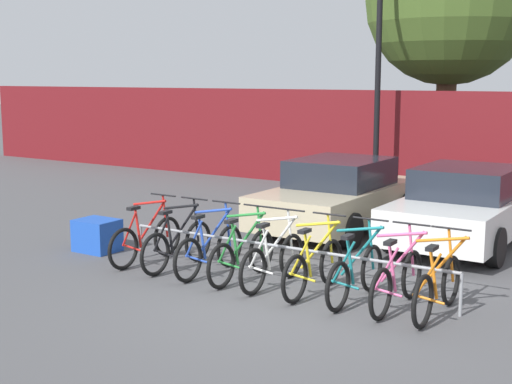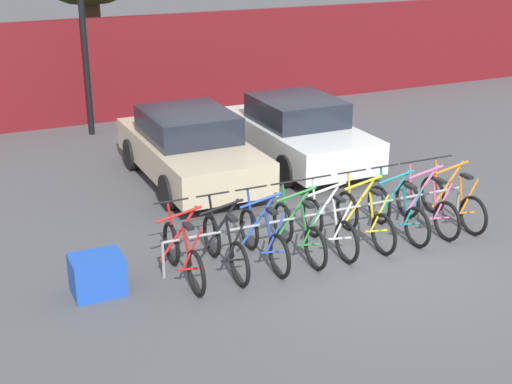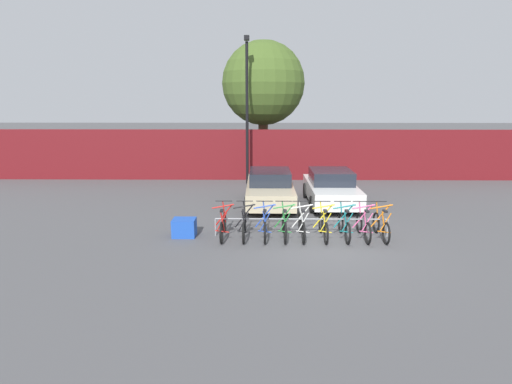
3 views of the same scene
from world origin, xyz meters
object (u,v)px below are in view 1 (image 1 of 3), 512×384
(bicycle_orange, at_px, (438,287))
(bicycle_white, at_px, (273,260))
(bicycle_yellow, at_px, (314,267))
(car_beige, at_px, (338,195))
(lamp_post, at_px, (379,39))
(cargo_crate, at_px, (97,235))
(bike_rack, at_px, (279,249))
(bicycle_teal, at_px, (356,273))
(bicycle_blue, at_px, (210,250))
(bicycle_red, at_px, (146,239))
(bicycle_green, at_px, (242,255))
(bicycle_pink, at_px, (397,280))
(bicycle_black, at_px, (177,244))
(tree_behind_hoarding, at_px, (450,2))
(car_white, at_px, (465,207))

(bicycle_orange, bearing_deg, bicycle_white, -178.16)
(bicycle_yellow, relative_size, bicycle_orange, 1.00)
(car_beige, distance_m, lamp_post, 5.30)
(cargo_crate, bearing_deg, bicycle_yellow, -1.44)
(bike_rack, height_order, bicycle_teal, bicycle_teal)
(bicycle_blue, distance_m, bicycle_teal, 2.42)
(bicycle_red, height_order, bicycle_green, same)
(bike_rack, bearing_deg, car_beige, 103.51)
(bike_rack, relative_size, bicycle_orange, 3.13)
(bicycle_teal, relative_size, car_beige, 0.41)
(bicycle_pink, distance_m, car_beige, 4.74)
(bicycle_black, relative_size, bicycle_teal, 1.00)
(bicycle_black, xyz_separation_m, bicycle_orange, (4.16, 0.00, 0.00))
(cargo_crate, distance_m, tree_behind_hoarding, 11.90)
(car_white, distance_m, lamp_post, 6.19)
(bicycle_teal, relative_size, car_white, 0.43)
(bicycle_blue, height_order, bicycle_yellow, same)
(bike_rack, relative_size, bicycle_red, 3.13)
(bicycle_green, relative_size, cargo_crate, 2.44)
(bicycle_black, distance_m, tree_behind_hoarding, 11.71)
(bicycle_teal, xyz_separation_m, lamp_post, (-3.20, 7.97, 3.47))
(tree_behind_hoarding, bearing_deg, bicycle_pink, -74.51)
(bicycle_red, bearing_deg, bicycle_pink, -3.01)
(bicycle_blue, xyz_separation_m, car_beige, (0.24, 3.85, 0.31))
(car_white, height_order, tree_behind_hoarding, tree_behind_hoarding)
(bike_rack, height_order, bicycle_orange, bicycle_orange)
(bicycle_red, relative_size, bicycle_orange, 1.00)
(bicycle_blue, distance_m, cargo_crate, 2.48)
(bicycle_white, height_order, bicycle_pink, same)
(bicycle_black, height_order, car_beige, car_beige)
(car_beige, relative_size, car_white, 1.05)
(bicycle_red, bearing_deg, bicycle_black, -3.01)
(bicycle_teal, relative_size, lamp_post, 0.25)
(bicycle_green, distance_m, bicycle_white, 0.53)
(bicycle_green, xyz_separation_m, car_white, (2.08, 3.93, 0.31))
(car_beige, xyz_separation_m, lamp_post, (-1.03, 4.13, 3.16))
(bicycle_black, xyz_separation_m, bicycle_pink, (3.62, 0.00, 0.00))
(bicycle_black, bearing_deg, lamp_post, 87.59)
(bicycle_blue, relative_size, bicycle_white, 1.00)
(car_white, bearing_deg, bicycle_green, -117.88)
(bicycle_blue, distance_m, car_beige, 3.87)
(bicycle_white, distance_m, car_white, 4.24)
(bicycle_black, distance_m, bicycle_orange, 4.16)
(bicycle_green, height_order, bicycle_pink, same)
(bicycle_yellow, bearing_deg, cargo_crate, 177.26)
(bicycle_white, xyz_separation_m, tree_behind_hoarding, (-1.11, 10.77, 4.54))
(bicycle_white, distance_m, cargo_crate, 3.61)
(bicycle_blue, height_order, car_white, car_white)
(bicycle_green, bearing_deg, car_beige, 93.62)
(car_white, bearing_deg, cargo_crate, -143.41)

